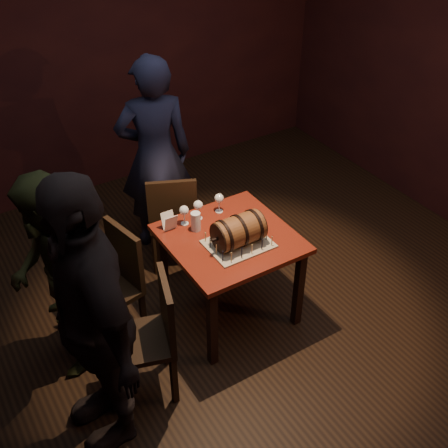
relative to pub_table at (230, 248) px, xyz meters
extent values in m
plane|color=black|center=(0.00, -0.13, -0.64)|extent=(5.00, 5.00, 0.00)
cube|color=black|center=(0.00, 2.37, 0.76)|extent=(5.00, 0.04, 2.80)
cube|color=#53150D|center=(0.00, 0.00, 0.09)|extent=(0.90, 0.90, 0.04)
cube|color=black|center=(-0.38, -0.38, -0.29)|extent=(0.06, 0.06, 0.71)
cube|color=black|center=(0.38, -0.38, -0.29)|extent=(0.06, 0.06, 0.71)
cube|color=black|center=(-0.38, 0.38, -0.29)|extent=(0.06, 0.06, 0.71)
cube|color=black|center=(0.38, 0.38, -0.29)|extent=(0.06, 0.06, 0.71)
cube|color=#A39983|center=(0.00, -0.11, 0.12)|extent=(0.45, 0.35, 0.01)
cylinder|color=brown|center=(0.00, -0.11, 0.23)|extent=(0.34, 0.22, 0.22)
cylinder|color=black|center=(-0.12, -0.11, 0.23)|extent=(0.02, 0.24, 0.24)
cylinder|color=black|center=(0.00, -0.11, 0.23)|extent=(0.02, 0.24, 0.24)
cylinder|color=black|center=(0.13, -0.11, 0.23)|extent=(0.02, 0.24, 0.24)
cylinder|color=black|center=(-0.17, -0.11, 0.23)|extent=(0.01, 0.22, 0.22)
cylinder|color=black|center=(0.17, -0.11, 0.23)|extent=(0.01, 0.22, 0.22)
cylinder|color=black|center=(-0.19, -0.11, 0.23)|extent=(0.04, 0.02, 0.02)
sphere|color=black|center=(-0.21, -0.11, 0.23)|extent=(0.03, 0.03, 0.03)
cylinder|color=#F9E294|center=(-0.15, -0.26, 0.16)|extent=(0.01, 0.01, 0.08)
cylinder|color=black|center=(-0.15, -0.26, 0.21)|extent=(0.00, 0.00, 0.01)
cylinder|color=black|center=(-0.07, -0.26, 0.16)|extent=(0.01, 0.01, 0.08)
cylinder|color=black|center=(-0.07, -0.26, 0.21)|extent=(0.00, 0.00, 0.01)
cylinder|color=#F9E294|center=(0.02, -0.26, 0.16)|extent=(0.01, 0.01, 0.08)
cylinder|color=black|center=(0.02, -0.26, 0.21)|extent=(0.00, 0.00, 0.01)
cylinder|color=black|center=(0.10, -0.26, 0.16)|extent=(0.01, 0.01, 0.08)
cylinder|color=black|center=(0.10, -0.26, 0.21)|extent=(0.00, 0.00, 0.01)
cylinder|color=#F9E294|center=(0.19, -0.26, 0.16)|extent=(0.01, 0.01, 0.08)
cylinder|color=black|center=(0.19, -0.26, 0.21)|extent=(0.00, 0.00, 0.01)
cylinder|color=black|center=(0.20, -0.18, 0.16)|extent=(0.01, 0.01, 0.08)
cylinder|color=black|center=(0.20, -0.18, 0.21)|extent=(0.00, 0.00, 0.01)
cylinder|color=#F9E294|center=(0.20, -0.10, 0.16)|extent=(0.01, 0.01, 0.08)
cylinder|color=black|center=(0.20, -0.10, 0.21)|extent=(0.00, 0.00, 0.01)
cylinder|color=black|center=(0.20, -0.01, 0.16)|extent=(0.01, 0.01, 0.08)
cylinder|color=black|center=(0.20, -0.01, 0.21)|extent=(0.00, 0.00, 0.01)
cylinder|color=#F9E294|center=(0.15, 0.03, 0.16)|extent=(0.01, 0.01, 0.08)
cylinder|color=black|center=(0.15, 0.03, 0.21)|extent=(0.00, 0.00, 0.01)
cylinder|color=black|center=(0.07, 0.03, 0.16)|extent=(0.01, 0.01, 0.08)
cylinder|color=black|center=(0.07, 0.03, 0.21)|extent=(0.00, 0.00, 0.01)
cylinder|color=#F9E294|center=(-0.02, 0.03, 0.16)|extent=(0.01, 0.01, 0.08)
cylinder|color=black|center=(-0.02, 0.03, 0.21)|extent=(0.00, 0.00, 0.01)
cylinder|color=black|center=(-0.10, 0.03, 0.16)|extent=(0.01, 0.01, 0.08)
cylinder|color=black|center=(-0.10, 0.03, 0.21)|extent=(0.00, 0.00, 0.01)
cylinder|color=#F9E294|center=(-0.19, 0.03, 0.16)|extent=(0.01, 0.01, 0.08)
cylinder|color=black|center=(-0.19, 0.03, 0.21)|extent=(0.00, 0.00, 0.01)
cylinder|color=black|center=(-0.19, -0.05, 0.16)|extent=(0.01, 0.01, 0.08)
cylinder|color=black|center=(-0.19, -0.05, 0.21)|extent=(0.00, 0.00, 0.01)
cylinder|color=#F9E294|center=(-0.19, -0.13, 0.16)|extent=(0.01, 0.01, 0.08)
cylinder|color=black|center=(-0.19, -0.13, 0.21)|extent=(0.00, 0.00, 0.01)
cylinder|color=black|center=(-0.19, -0.22, 0.16)|extent=(0.01, 0.01, 0.08)
cylinder|color=black|center=(-0.19, -0.22, 0.21)|extent=(0.00, 0.00, 0.01)
cylinder|color=silver|center=(-0.20, 0.31, 0.11)|extent=(0.06, 0.06, 0.01)
cylinder|color=silver|center=(-0.20, 0.31, 0.16)|extent=(0.01, 0.01, 0.09)
sphere|color=silver|center=(-0.20, 0.31, 0.23)|extent=(0.07, 0.07, 0.07)
sphere|color=#591114|center=(-0.20, 0.31, 0.23)|extent=(0.05, 0.05, 0.05)
cylinder|color=silver|center=(-0.08, 0.32, 0.11)|extent=(0.06, 0.06, 0.01)
cylinder|color=silver|center=(-0.08, 0.32, 0.16)|extent=(0.01, 0.01, 0.09)
sphere|color=silver|center=(-0.08, 0.32, 0.23)|extent=(0.07, 0.07, 0.07)
cylinder|color=silver|center=(0.10, 0.31, 0.11)|extent=(0.06, 0.06, 0.01)
cylinder|color=silver|center=(0.10, 0.31, 0.16)|extent=(0.01, 0.01, 0.09)
sphere|color=silver|center=(0.10, 0.31, 0.23)|extent=(0.07, 0.07, 0.07)
sphere|color=#BF594C|center=(0.10, 0.31, 0.23)|extent=(0.05, 0.05, 0.05)
cylinder|color=silver|center=(-0.17, 0.20, 0.18)|extent=(0.07, 0.07, 0.15)
cylinder|color=#9E5414|center=(-0.17, 0.20, 0.17)|extent=(0.06, 0.06, 0.11)
cylinder|color=white|center=(-0.17, 0.20, 0.23)|extent=(0.06, 0.06, 0.02)
cube|color=black|center=(-0.07, 0.81, -0.19)|extent=(0.53, 0.53, 0.04)
cube|color=black|center=(0.16, 0.89, -0.43)|extent=(0.04, 0.04, 0.43)
cube|color=black|center=(-0.15, 1.03, -0.43)|extent=(0.04, 0.04, 0.43)
cube|color=black|center=(0.02, 0.58, -0.43)|extent=(0.04, 0.04, 0.43)
cube|color=black|center=(-0.29, 0.72, -0.43)|extent=(0.04, 0.04, 0.43)
cube|color=black|center=(-0.14, 0.64, 0.06)|extent=(0.38, 0.20, 0.46)
cube|color=black|center=(-0.89, 0.24, -0.19)|extent=(0.47, 0.47, 0.04)
cube|color=black|center=(-1.09, 0.37, -0.43)|extent=(0.04, 0.04, 0.43)
cube|color=black|center=(-1.02, 0.04, -0.43)|extent=(0.04, 0.04, 0.43)
cube|color=black|center=(-0.76, 0.44, -0.43)|extent=(0.04, 0.04, 0.43)
cube|color=black|center=(-0.69, 0.11, -0.43)|extent=(0.04, 0.04, 0.43)
cube|color=black|center=(-0.71, 0.28, 0.06)|extent=(0.12, 0.40, 0.46)
cube|color=black|center=(-0.88, -0.33, -0.19)|extent=(0.50, 0.50, 0.04)
cube|color=black|center=(-0.99, -0.11, -0.43)|extent=(0.04, 0.04, 0.43)
cube|color=black|center=(-1.10, -0.44, -0.43)|extent=(0.04, 0.04, 0.43)
cube|color=black|center=(-0.67, -0.21, -0.43)|extent=(0.04, 0.04, 0.43)
cube|color=black|center=(-0.77, -0.54, -0.43)|extent=(0.04, 0.04, 0.43)
cube|color=black|center=(-0.71, -0.38, 0.06)|extent=(0.16, 0.39, 0.46)
imported|color=#1A1C34|center=(-0.03, 1.15, 0.25)|extent=(0.74, 0.58, 1.77)
imported|color=#2F381C|center=(-1.24, 0.21, 0.12)|extent=(0.74, 0.86, 1.53)
imported|color=black|center=(-1.21, -0.46, 0.31)|extent=(0.48, 1.12, 1.90)
camera|label=1|loc=(-1.75, -2.75, 2.59)|focal=45.00mm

